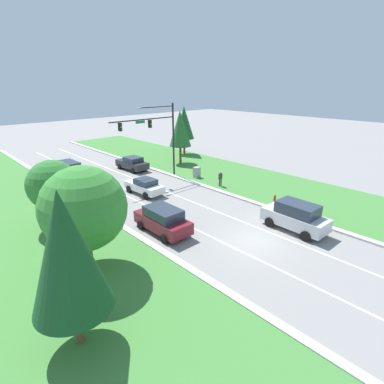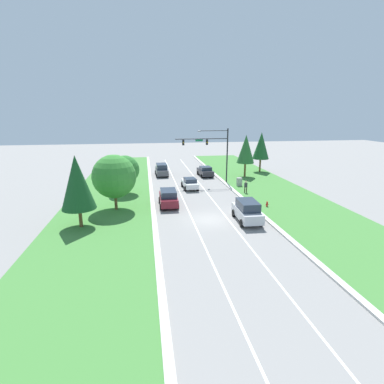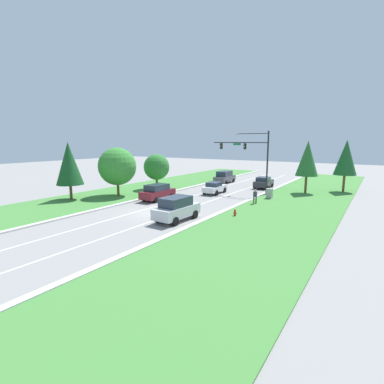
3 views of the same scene
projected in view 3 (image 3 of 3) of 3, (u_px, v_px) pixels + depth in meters
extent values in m
plane|color=gray|center=(154.00, 213.00, 29.38)|extent=(160.00, 160.00, 0.00)
cube|color=beige|center=(203.00, 220.00, 26.38)|extent=(0.50, 90.00, 0.15)
cube|color=beige|center=(113.00, 206.00, 32.34)|extent=(0.50, 90.00, 0.15)
cube|color=#427F38|center=(261.00, 230.00, 23.62)|extent=(10.00, 90.00, 0.08)
cube|color=#427F38|center=(82.00, 201.00, 35.12)|extent=(10.00, 90.00, 0.08)
cube|color=white|center=(140.00, 211.00, 30.32)|extent=(0.14, 81.00, 0.01)
cube|color=white|center=(168.00, 215.00, 28.43)|extent=(0.14, 81.00, 0.01)
cylinder|color=black|center=(267.00, 163.00, 38.67)|extent=(0.20, 0.20, 8.26)
cylinder|color=black|center=(240.00, 143.00, 40.30)|extent=(7.86, 0.12, 0.12)
cube|color=#147042|center=(237.00, 144.00, 40.55)|extent=(1.10, 0.04, 0.28)
cylinder|color=black|center=(252.00, 134.00, 39.17)|extent=(4.33, 0.09, 0.09)
ellipsoid|color=gray|center=(237.00, 134.00, 40.32)|extent=(0.56, 0.28, 0.20)
cube|color=black|center=(245.00, 146.00, 39.97)|extent=(0.28, 0.32, 0.80)
sphere|color=#2D2D2D|center=(245.00, 145.00, 39.79)|extent=(0.16, 0.16, 0.16)
sphere|color=yellow|center=(245.00, 146.00, 39.83)|extent=(0.16, 0.16, 0.16)
sphere|color=#2D2D2D|center=(244.00, 148.00, 39.87)|extent=(0.16, 0.16, 0.16)
cube|color=black|center=(221.00, 146.00, 41.84)|extent=(0.28, 0.32, 0.80)
sphere|color=#2D2D2D|center=(221.00, 144.00, 41.66)|extent=(0.16, 0.16, 0.16)
sphere|color=yellow|center=(221.00, 146.00, 41.69)|extent=(0.16, 0.16, 0.16)
sphere|color=#2D2D2D|center=(221.00, 148.00, 41.73)|extent=(0.16, 0.16, 0.16)
cube|color=maroon|center=(158.00, 194.00, 35.75)|extent=(1.99, 4.65, 0.87)
cube|color=#283342|center=(157.00, 187.00, 35.52)|extent=(1.78, 2.79, 0.71)
cylinder|color=black|center=(171.00, 196.00, 36.50)|extent=(0.25, 0.67, 0.66)
cylinder|color=black|center=(159.00, 195.00, 37.52)|extent=(0.25, 0.67, 0.66)
cylinder|color=black|center=(156.00, 200.00, 34.12)|extent=(0.25, 0.67, 0.66)
cylinder|color=black|center=(144.00, 198.00, 35.14)|extent=(0.25, 0.67, 0.66)
cube|color=#28282D|center=(264.00, 183.00, 45.02)|extent=(2.19, 4.66, 0.80)
cube|color=#283342|center=(263.00, 179.00, 44.67)|extent=(1.86, 2.15, 0.56)
cylinder|color=black|center=(272.00, 185.00, 45.85)|extent=(0.28, 0.63, 0.62)
cylinder|color=black|center=(260.00, 184.00, 46.76)|extent=(0.28, 0.63, 0.62)
cylinder|color=black|center=(267.00, 188.00, 43.42)|extent=(0.28, 0.63, 0.62)
cylinder|color=black|center=(255.00, 187.00, 44.33)|extent=(0.28, 0.63, 0.62)
cube|color=white|center=(215.00, 188.00, 40.19)|extent=(1.97, 4.45, 0.69)
cube|color=#283342|center=(214.00, 184.00, 39.86)|extent=(1.67, 2.04, 0.53)
cylinder|color=black|center=(225.00, 190.00, 40.99)|extent=(0.28, 0.73, 0.72)
cylinder|color=black|center=(213.00, 189.00, 41.82)|extent=(0.28, 0.73, 0.72)
cylinder|color=black|center=(216.00, 193.00, 38.67)|extent=(0.28, 0.73, 0.72)
cylinder|color=black|center=(205.00, 192.00, 39.50)|extent=(0.28, 0.73, 0.72)
cube|color=#4C4C51|center=(225.00, 179.00, 50.27)|extent=(2.05, 5.02, 0.86)
cube|color=#283342|center=(224.00, 174.00, 50.02)|extent=(1.81, 3.03, 0.84)
cylinder|color=black|center=(233.00, 180.00, 51.18)|extent=(0.26, 0.64, 0.63)
cylinder|color=black|center=(223.00, 180.00, 52.12)|extent=(0.26, 0.64, 0.63)
cylinder|color=black|center=(226.00, 183.00, 48.57)|extent=(0.26, 0.64, 0.63)
cylinder|color=black|center=(216.00, 182.00, 49.51)|extent=(0.26, 0.64, 0.63)
cube|color=silver|center=(177.00, 211.00, 26.54)|extent=(2.11, 4.81, 0.94)
cube|color=#283342|center=(176.00, 202.00, 26.29)|extent=(1.85, 2.91, 0.83)
cylinder|color=black|center=(195.00, 214.00, 27.28)|extent=(0.27, 0.77, 0.76)
cylinder|color=black|center=(178.00, 212.00, 28.34)|extent=(0.27, 0.77, 0.76)
cylinder|color=black|center=(175.00, 221.00, 24.88)|extent=(0.27, 0.77, 0.76)
cylinder|color=black|center=(158.00, 218.00, 25.94)|extent=(0.27, 0.77, 0.76)
cube|color=#9E9E99|center=(269.00, 194.00, 36.49)|extent=(0.70, 0.60, 1.27)
cylinder|color=#42382D|center=(254.00, 200.00, 33.50)|extent=(0.14, 0.14, 0.84)
cylinder|color=#42382D|center=(256.00, 201.00, 33.37)|extent=(0.14, 0.14, 0.84)
cube|color=#333338|center=(255.00, 194.00, 33.31)|extent=(0.38, 0.22, 0.60)
sphere|color=tan|center=(255.00, 190.00, 33.24)|extent=(0.22, 0.22, 0.22)
cylinder|color=red|center=(235.00, 214.00, 27.98)|extent=(0.20, 0.20, 0.55)
sphere|color=red|center=(235.00, 210.00, 27.93)|extent=(0.18, 0.18, 0.18)
cylinder|color=red|center=(234.00, 213.00, 28.04)|extent=(0.10, 0.09, 0.09)
cylinder|color=red|center=(236.00, 214.00, 27.92)|extent=(0.10, 0.09, 0.09)
cylinder|color=brown|center=(344.00, 184.00, 41.03)|extent=(0.32, 0.32, 2.42)
cone|color=#1E5628|center=(346.00, 157.00, 40.42)|extent=(2.96, 2.96, 4.74)
cylinder|color=brown|center=(118.00, 188.00, 38.23)|extent=(0.32, 0.32, 2.03)
sphere|color=#388433|center=(117.00, 166.00, 37.76)|extent=(4.76, 4.76, 4.76)
cylinder|color=brown|center=(306.00, 185.00, 39.99)|extent=(0.32, 0.32, 2.42)
cone|color=#28662D|center=(307.00, 158.00, 39.40)|extent=(2.89, 2.89, 4.62)
cylinder|color=brown|center=(157.00, 183.00, 43.62)|extent=(0.32, 0.32, 1.87)
sphere|color=#2D752D|center=(157.00, 167.00, 43.22)|extent=(3.72, 3.72, 3.72)
cylinder|color=brown|center=(71.00, 192.00, 35.66)|extent=(0.32, 0.32, 1.88)
cone|color=#194C23|center=(69.00, 163.00, 35.08)|extent=(3.12, 3.12, 5.00)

